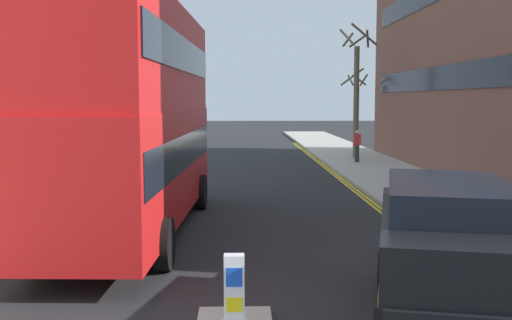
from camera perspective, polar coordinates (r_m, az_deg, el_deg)
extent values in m
cube|color=#ADA89E|center=(21.38, 15.92, -3.24)|extent=(4.00, 80.00, 0.14)
cube|color=#ADA89E|center=(21.42, -19.51, -3.33)|extent=(4.00, 80.00, 0.14)
cube|color=yellow|center=(18.93, 11.65, -4.48)|extent=(0.10, 56.00, 0.01)
cube|color=yellow|center=(18.90, 11.18, -4.49)|extent=(0.10, 56.00, 0.01)
cube|color=white|center=(8.50, -2.06, -11.96)|extent=(0.28, 0.20, 0.95)
cube|color=blue|center=(8.34, -2.07, -10.94)|extent=(0.22, 0.01, 0.26)
cube|color=yellow|center=(8.46, -2.06, -13.40)|extent=(0.22, 0.01, 0.20)
cube|color=red|center=(15.28, -11.24, -0.30)|extent=(2.98, 10.90, 2.60)
cube|color=red|center=(15.23, -11.43, 9.28)|extent=(2.92, 10.68, 2.50)
cube|color=black|center=(15.25, -11.26, 0.82)|extent=(2.99, 10.47, 0.84)
cube|color=black|center=(15.23, -11.43, 9.66)|extent=(2.97, 10.26, 0.80)
cube|color=yellow|center=(20.49, -8.15, 5.59)|extent=(2.00, 0.15, 0.44)
cube|color=maroon|center=(15.37, -11.52, 14.12)|extent=(2.68, 9.81, 0.10)
cylinder|color=black|center=(18.95, -12.74, -2.91)|extent=(0.35, 1.05, 1.04)
cylinder|color=black|center=(18.52, -5.19, -2.99)|extent=(0.35, 1.05, 1.04)
cylinder|color=black|center=(12.65, -19.95, -7.39)|extent=(0.35, 1.05, 1.04)
cylinder|color=black|center=(12.00, -8.62, -7.82)|extent=(0.35, 1.05, 1.04)
cube|color=black|center=(9.40, 17.51, -9.19)|extent=(2.98, 5.02, 1.50)
cube|color=black|center=(9.37, 17.58, -4.22)|extent=(2.40, 3.38, 0.76)
cube|color=orange|center=(9.38, 17.52, -8.90)|extent=(2.91, 4.66, 0.10)
cylinder|color=black|center=(11.06, 21.47, -10.29)|extent=(0.38, 0.71, 0.68)
cylinder|color=black|center=(10.92, 11.93, -10.22)|extent=(0.38, 0.71, 0.68)
cylinder|color=#2D2D38|center=(31.29, 9.45, 0.59)|extent=(0.22, 0.22, 0.85)
cube|color=red|center=(31.23, 9.47, 1.88)|extent=(0.34, 0.22, 0.56)
sphere|color=beige|center=(31.21, 9.48, 2.59)|extent=(0.20, 0.20, 0.20)
cylinder|color=#6B6047|center=(33.38, 9.36, 5.33)|extent=(0.29, 0.29, 6.00)
cylinder|color=#6B6047|center=(33.50, 10.42, 11.12)|extent=(0.42, 1.14, 0.86)
cylinder|color=#6B6047|center=(33.94, 9.45, 10.90)|extent=(0.89, 0.28, 0.67)
cylinder|color=#6B6047|center=(33.78, 8.61, 11.09)|extent=(0.78, 0.98, 0.85)
cylinder|color=#6B6047|center=(33.17, 8.52, 11.32)|extent=(0.67, 1.28, 1.00)
cylinder|color=#6B6047|center=(32.88, 10.13, 11.50)|extent=(1.56, 0.60, 1.17)
cylinder|color=#6B6047|center=(39.23, 9.40, 3.97)|extent=(0.30, 0.30, 4.07)
cylinder|color=#6B6047|center=(39.44, 10.06, 7.40)|extent=(0.38, 0.98, 0.74)
cylinder|color=#6B6047|center=(39.95, 9.00, 7.71)|extent=(1.59, 0.47, 1.17)
cylinder|color=#6B6047|center=(39.08, 8.85, 7.41)|extent=(0.29, 0.94, 0.70)
cylinder|color=#6B6047|center=(38.82, 9.65, 7.40)|extent=(0.94, 0.23, 0.70)
cube|color=black|center=(24.99, 18.20, 7.47)|extent=(0.04, 24.64, 1.00)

